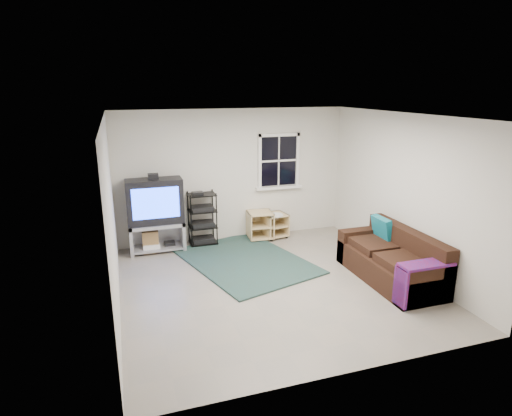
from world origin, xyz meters
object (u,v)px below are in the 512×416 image
object	(u,v)px
tv_unit	(155,209)
side_table_left	(260,224)
side_table_right	(274,223)
sofa	(392,261)
av_rack	(203,222)

from	to	relation	value
tv_unit	side_table_left	bearing A→B (deg)	1.44
side_table_right	sofa	xyz separation A→B (m)	(1.08, -2.50, 0.02)
side_table_right	sofa	bearing A→B (deg)	-66.60
av_rack	side_table_left	world-z (taller)	av_rack
side_table_left	sofa	xyz separation A→B (m)	(1.40, -2.50, 0.01)
av_rack	sofa	bearing A→B (deg)	-44.28
sofa	side_table_left	bearing A→B (deg)	119.35
av_rack	side_table_left	bearing A→B (deg)	-0.52
av_rack	sofa	distance (m)	3.60
side_table_left	side_table_right	world-z (taller)	side_table_left
tv_unit	av_rack	world-z (taller)	tv_unit
tv_unit	sofa	distance (m)	4.26
av_rack	sofa	world-z (taller)	av_rack
sofa	av_rack	bearing A→B (deg)	135.72
tv_unit	side_table_right	size ratio (longest dim) A/B	2.88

